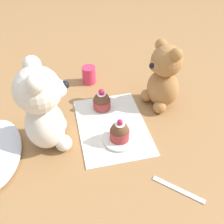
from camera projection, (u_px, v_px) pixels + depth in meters
ground_plane at (112, 126)px, 0.78m from camera, size 4.00×4.00×0.00m
knitted_placemat at (112, 125)px, 0.77m from camera, size 0.28×0.20×0.01m
teddy_bear_cream at (43, 108)px, 0.65m from camera, size 0.13×0.13×0.25m
teddy_bear_tan at (163, 77)px, 0.79m from camera, size 0.13×0.12×0.21m
cupcake_near_cream_bear at (102, 101)px, 0.82m from camera, size 0.05×0.05×0.07m
saucer_plate at (119, 139)px, 0.73m from camera, size 0.09×0.09×0.01m
cupcake_near_tan_bear at (120, 132)px, 0.71m from camera, size 0.05×0.05×0.07m
juice_glass at (89, 75)px, 0.93m from camera, size 0.05×0.05×0.06m
teaspoon at (178, 189)px, 0.61m from camera, size 0.10×0.10×0.01m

